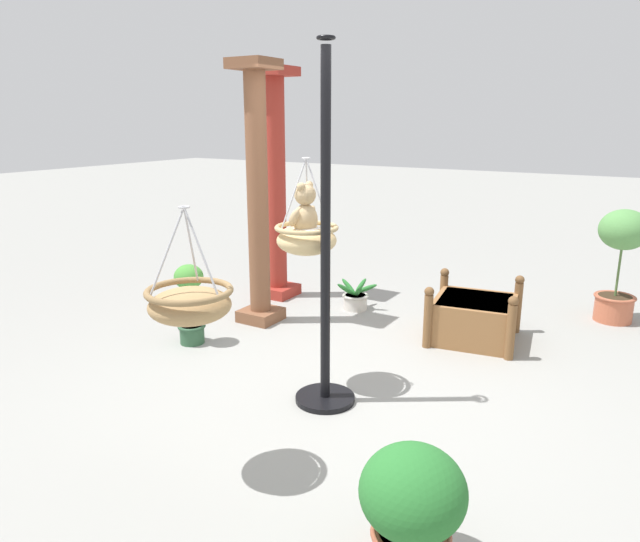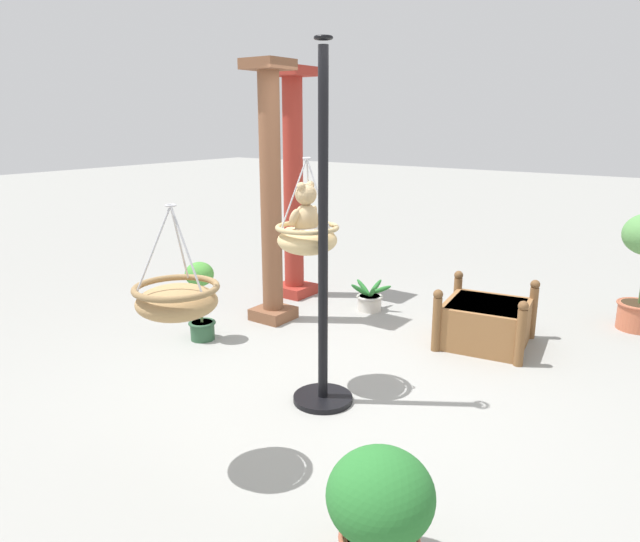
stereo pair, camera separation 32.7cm
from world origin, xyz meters
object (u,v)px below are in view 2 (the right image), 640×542
Objects in this scene: potted_plant_fern_front at (370,299)px; greenhouse_pillar_left at (271,201)px; hanging_basket_with_teddy at (307,238)px; potted_plant_bushy_green at (380,508)px; potted_plant_flowering_red at (201,298)px; greenhouse_pillar_right at (293,190)px; wooden_planter_box at (486,321)px; hanging_basket_left_high at (177,299)px; display_pole_central at (323,298)px; teddy_bear at (305,213)px.

greenhouse_pillar_left is at bearing 141.42° from potted_plant_fern_front.
potted_plant_bushy_green is (-1.36, -1.43, -0.84)m from hanging_basket_with_teddy.
potted_plant_flowering_red reaches higher than potted_plant_bushy_green.
greenhouse_pillar_right is 2.62m from wooden_planter_box.
greenhouse_pillar_left reaches higher than potted_plant_bushy_green.
potted_plant_bushy_green is (-3.00, -0.61, 0.12)m from wooden_planter_box.
hanging_basket_left_high is 2.19m from potted_plant_flowering_red.
greenhouse_pillar_left is (1.17, 1.47, 0.44)m from display_pole_central.
hanging_basket_left_high is at bearing -175.93° from teddy_bear.
potted_plant_fern_front is at bearing 16.01° from teddy_bear.
potted_plant_flowering_red is 1.22× the size of potted_plant_bushy_green.
hanging_basket_with_teddy is 1.53× the size of potted_plant_fern_front.
potted_plant_flowering_red is at bearing 78.25° from display_pole_central.
potted_plant_bushy_green is at bearing -133.62° from hanging_basket_with_teddy.
greenhouse_pillar_right is 1.86m from potted_plant_flowering_red.
teddy_bear is 2.30m from potted_plant_fern_front.
display_pole_central is at bearing -8.78° from hanging_basket_left_high.
potted_plant_fern_front is at bearing 80.88° from wooden_planter_box.
potted_plant_bushy_green is at bearing -133.20° from teddy_bear.
hanging_basket_left_high is at bearing 165.79° from wooden_planter_box.
hanging_basket_left_high is (-1.30, -0.09, -0.31)m from teddy_bear.
greenhouse_pillar_left is at bearing 51.42° from display_pole_central.
hanging_basket_left_high is at bearing 171.22° from display_pole_central.
potted_plant_flowering_red is (-1.45, 2.21, 0.19)m from wooden_planter_box.
potted_plant_fern_front is 0.75× the size of potted_plant_bushy_green.
potted_plant_fern_front is at bearing 31.60° from potted_plant_bushy_green.
hanging_basket_with_teddy is 2.43m from greenhouse_pillar_right.
hanging_basket_with_teddy is 1.60m from greenhouse_pillar_left.
greenhouse_pillar_right is 3.42× the size of potted_plant_flowering_red.
greenhouse_pillar_left reaches higher than teddy_bear.
display_pole_central reaches higher than teddy_bear.
potted_plant_fern_front is at bearing -88.96° from greenhouse_pillar_right.
hanging_basket_left_high is 0.25× the size of greenhouse_pillar_right.
hanging_basket_with_teddy reaches higher than hanging_basket_left_high.
greenhouse_pillar_right is (3.15, 1.66, 0.19)m from hanging_basket_left_high.
hanging_basket_with_teddy reaches higher than potted_plant_flowering_red.
hanging_basket_left_high is at bearing 87.72° from potted_plant_bushy_green.
potted_plant_flowering_red is at bearing 123.20° from wooden_planter_box.
potted_plant_bushy_green is (-1.36, -1.45, -1.02)m from teddy_bear.
greenhouse_pillar_left is at bearing 50.04° from hanging_basket_with_teddy.
potted_plant_flowering_red reaches higher than potted_plant_fern_front.
hanging_basket_with_teddy reaches higher than teddy_bear.
display_pole_central is at bearing 44.20° from potted_plant_bushy_green.
hanging_basket_left_high is 1.39× the size of potted_plant_fern_front.
wooden_planter_box is (1.64, -0.82, -0.96)m from hanging_basket_with_teddy.
wooden_planter_box is 1.39m from potted_plant_fern_front.
hanging_basket_with_teddy is 0.94× the size of potted_plant_flowering_red.
hanging_basket_with_teddy is 1.15× the size of potted_plant_bushy_green.
display_pole_central is 1.96m from wooden_planter_box.
teddy_bear reaches higher than potted_plant_flowering_red.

